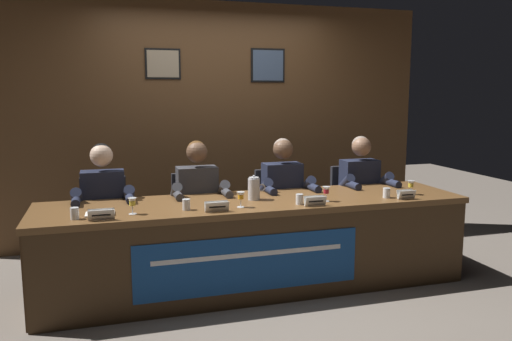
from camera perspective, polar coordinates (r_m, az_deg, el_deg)
ground_plane at (r=4.50m, az=0.00°, el=-12.69°), size 12.00×12.00×0.00m
wall_back_panelled at (r=5.68m, az=-4.45°, el=5.29°), size 4.77×0.14×2.60m
conference_table at (r=4.23m, az=0.41°, el=-6.66°), size 3.57×0.86×0.75m
chair_far_left at (r=4.78m, az=-16.51°, el=-6.35°), size 0.44×0.44×0.89m
panelist_far_left at (r=4.53m, az=-16.65°, el=-3.61°), size 0.51×0.48×1.22m
nameplate_far_left at (r=3.77m, az=-16.89°, el=-4.73°), size 0.18×0.06×0.08m
juice_glass_far_left at (r=3.88m, az=-13.64°, el=-3.53°), size 0.06×0.06×0.12m
water_cup_far_left at (r=3.86m, az=-19.58°, el=-4.60°), size 0.06×0.06×0.08m
chair_center_left at (r=4.85m, az=-6.76°, el=-5.84°), size 0.44×0.44×0.89m
panelist_center_left at (r=4.59m, az=-6.39°, el=-3.11°), size 0.51×0.48×1.22m
nameplate_center_left at (r=3.87m, az=-4.40°, el=-4.03°), size 0.18×0.06×0.08m
juice_glass_center_left at (r=4.00m, az=-1.72°, el=-2.93°), size 0.06×0.06×0.12m
water_cup_center_left at (r=3.95m, az=-7.78°, el=-3.85°), size 0.06×0.06×0.08m
chair_center_right at (r=5.05m, az=2.46°, el=-5.20°), size 0.44×0.44×0.89m
panelist_center_right at (r=4.80m, az=3.25°, el=-2.55°), size 0.51×0.48×1.22m
nameplate_center_right at (r=4.09m, az=6.61°, el=-3.38°), size 0.18×0.06×0.08m
juice_glass_center_right at (r=4.25m, az=7.84°, el=-2.29°), size 0.06×0.06×0.12m
water_cup_center_right at (r=4.12m, az=4.87°, el=-3.28°), size 0.06×0.06×0.08m
chair_far_right at (r=5.36m, az=10.76°, el=-4.50°), size 0.44×0.44×0.89m
panelist_far_right at (r=5.14m, az=11.87°, el=-1.98°), size 0.51×0.48×1.22m
nameplate_far_right at (r=4.49m, az=16.42°, el=-2.58°), size 0.15×0.06×0.08m
juice_glass_far_right at (r=4.69m, az=16.90°, el=-1.55°), size 0.06×0.06×0.12m
water_cup_far_right at (r=4.50m, az=14.36°, el=-2.49°), size 0.06×0.06×0.08m
water_pitcher_central at (r=4.28m, az=-0.22°, el=-2.03°), size 0.15×0.10×0.21m
document_stack_far_left at (r=3.95m, az=-17.00°, el=-4.65°), size 0.21×0.16×0.01m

